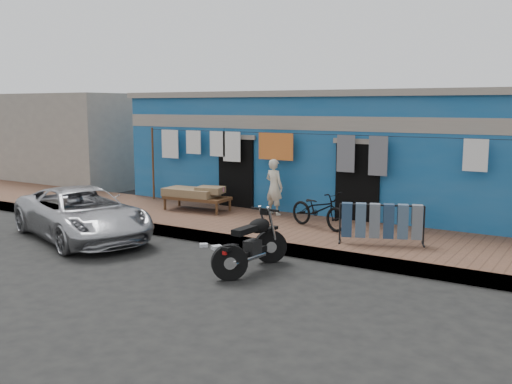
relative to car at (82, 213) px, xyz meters
The scene contains 15 objects.
ground 3.66m from the car, ahead, with size 80.00×80.00×0.00m, color black.
sidewalk 4.49m from the car, 36.42° to the left, with size 28.00×3.00×0.25m, color brown.
curb 3.82m from the car, 18.48° to the left, with size 28.00×0.10×0.25m, color gray.
building 7.63m from the car, 61.58° to the left, with size 12.20×5.20×3.36m.
neighbor_left 10.02m from the car, 138.08° to the left, with size 6.00×5.00×3.40m, color #9E9384.
clothesline 4.99m from the car, 53.73° to the left, with size 10.06×0.06×2.10m.
car is the anchor object (origin of this frame).
seated_person 4.67m from the car, 52.29° to the left, with size 0.51×0.34×1.41m, color beige.
bicycle 5.33m from the car, 32.29° to the left, with size 0.56×1.60×1.04m, color black.
motorcycle 4.59m from the car, ahead, with size 0.62×1.69×1.09m, color black, non-canonical shape.
charpoy 3.24m from the car, 75.32° to the left, with size 1.89×1.01×0.61m, color brown, non-canonical shape.
jeans_rack 6.59m from the car, 19.55° to the left, with size 1.73×0.97×0.83m, color black, non-canonical shape.
litter_a 2.96m from the car, 17.02° to the left, with size 0.17×0.13×0.07m, color silver.
litter_b 3.70m from the car, 13.45° to the left, with size 0.14×0.10×0.07m, color silver.
litter_c 3.29m from the car, 14.92° to the left, with size 0.20×0.16×0.08m, color silver.
Camera 1 is at (6.45, -8.20, 2.99)m, focal length 40.00 mm.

